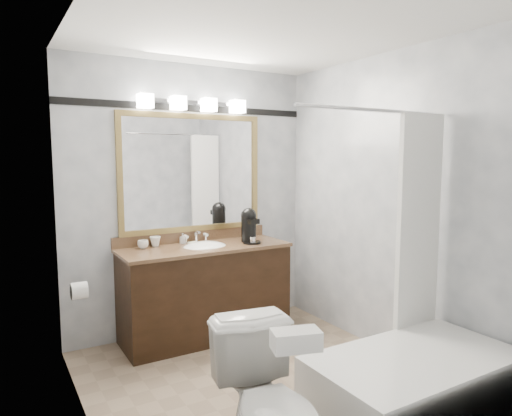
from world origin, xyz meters
name	(u,v)px	position (x,y,z in m)	size (l,w,h in m)	color
room	(263,214)	(0.00, 0.00, 1.25)	(2.42, 2.62, 2.52)	gray
vanity	(205,290)	(0.00, 1.02, 0.44)	(1.53, 0.58, 0.97)	black
mirror	(192,173)	(0.00, 1.28, 1.50)	(1.40, 0.04, 1.10)	olive
vanity_light_bar	(193,104)	(0.00, 1.23, 2.13)	(1.02, 0.14, 0.12)	silver
accent_stripe	(191,108)	(0.00, 1.29, 2.10)	(2.40, 0.01, 0.06)	black
bathtub	(415,379)	(0.55, -0.90, 0.28)	(1.30, 0.75, 1.96)	white
tp_roll	(79,291)	(-1.14, 0.66, 0.70)	(0.12, 0.12, 0.11)	white
toilet	(272,412)	(-0.51, -0.92, 0.40)	(0.44, 0.78, 0.80)	white
tissue_box	(296,340)	(-0.51, -1.12, 0.84)	(0.22, 0.12, 0.09)	white
coffee_maker	(249,225)	(0.43, 0.95, 1.02)	(0.17, 0.21, 0.33)	black
cup_left	(143,244)	(-0.52, 1.18, 0.89)	(0.09, 0.09, 0.07)	white
cup_right	(155,241)	(-0.39, 1.23, 0.89)	(0.10, 0.10, 0.09)	white
soap_bottle_a	(183,238)	(-0.13, 1.23, 0.90)	(0.04, 0.04, 0.09)	white
soap_bar	(193,243)	(-0.07, 1.13, 0.86)	(0.08, 0.05, 0.02)	beige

